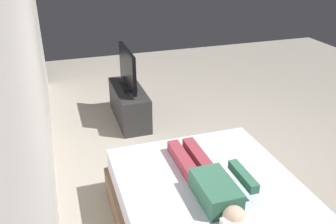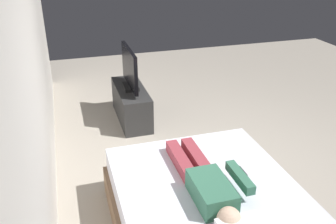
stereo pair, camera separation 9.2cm
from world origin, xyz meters
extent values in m
plane|color=#ADA393|center=(0.00, 0.00, 0.00)|extent=(10.00, 10.00, 0.00)
cube|color=silver|center=(0.40, 1.91, 1.40)|extent=(6.40, 0.10, 2.80)
cube|color=white|center=(-0.92, 0.56, 0.42)|extent=(1.89, 1.53, 0.24)
cube|color=#387056|center=(-1.02, 0.61, 0.63)|extent=(0.48, 0.28, 0.18)
sphere|color=beige|center=(-1.35, 0.61, 0.63)|extent=(0.18, 0.18, 0.18)
cube|color=#993842|center=(-0.48, 0.53, 0.60)|extent=(0.60, 0.11, 0.11)
cube|color=#993842|center=(-0.48, 0.69, 0.60)|extent=(0.60, 0.11, 0.11)
cube|color=#387056|center=(-0.96, 0.33, 0.67)|extent=(0.40, 0.08, 0.08)
cube|color=black|center=(-0.74, 0.19, 0.55)|extent=(0.15, 0.04, 0.02)
cube|color=#2D2D2D|center=(1.66, 0.74, 0.25)|extent=(1.10, 0.40, 0.50)
cube|color=black|center=(1.66, 0.74, 0.53)|extent=(0.32, 0.20, 0.05)
cube|color=black|center=(1.66, 0.74, 0.82)|extent=(0.88, 0.05, 0.54)
camera|label=1|loc=(-3.14, 1.71, 2.48)|focal=38.88mm
camera|label=2|loc=(-3.17, 1.62, 2.48)|focal=38.88mm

